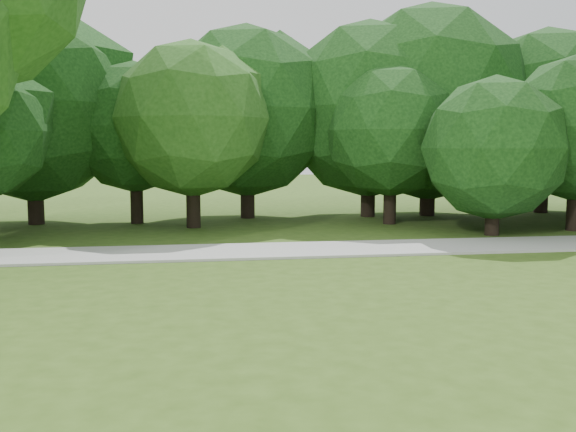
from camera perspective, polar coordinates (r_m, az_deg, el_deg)
name	(u,v)px	position (r m, az deg, el deg)	size (l,w,h in m)	color
ground	(533,351)	(8.73, 20.97, -11.12)	(100.00, 100.00, 0.00)	#345117
walkway	(362,248)	(15.99, 6.64, -2.87)	(60.00, 2.20, 0.06)	#A8A8A3
tree_line	(392,116)	(22.70, 9.25, 8.75)	(40.12, 11.80, 7.68)	black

